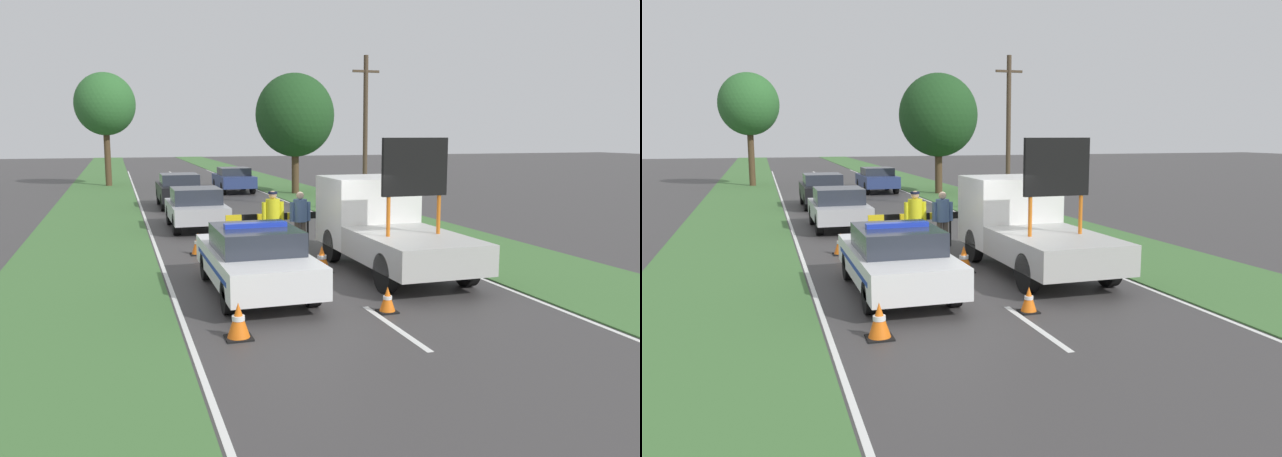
{
  "view_description": "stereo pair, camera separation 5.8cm",
  "coord_description": "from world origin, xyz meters",
  "views": [
    {
      "loc": [
        -4.58,
        -13.35,
        3.41
      ],
      "look_at": [
        0.12,
        1.02,
        1.1
      ],
      "focal_mm": 35.0,
      "sensor_mm": 36.0,
      "label": 1
    },
    {
      "loc": [
        -4.52,
        -13.36,
        3.41
      ],
      "look_at": [
        0.12,
        1.02,
        1.1
      ],
      "focal_mm": 35.0,
      "sensor_mm": 36.0,
      "label": 2
    }
  ],
  "objects": [
    {
      "name": "traffic_cone_behind_barrier",
      "position": [
        -2.46,
        4.27,
        0.31
      ],
      "size": [
        0.45,
        0.45,
        0.62
      ],
      "color": "black",
      "rests_on": "ground"
    },
    {
      "name": "lane_markings",
      "position": [
        0.0,
        13.81,
        0.0
      ],
      "size": [
        7.2,
        64.65,
        0.01
      ],
      "color": "silver",
      "rests_on": "ground"
    },
    {
      "name": "police_car",
      "position": [
        -1.82,
        -0.39,
        0.75
      ],
      "size": [
        1.91,
        4.87,
        1.54
      ],
      "rotation": [
        0.0,
        0.0,
        -0.02
      ],
      "color": "white",
      "rests_on": "ground"
    },
    {
      "name": "traffic_cone_near_police",
      "position": [
        -2.75,
        -3.36,
        0.31
      ],
      "size": [
        0.45,
        0.45,
        0.62
      ],
      "color": "black",
      "rests_on": "ground"
    },
    {
      "name": "queued_car_sedan_silver",
      "position": [
        -1.9,
        9.26,
        0.77
      ],
      "size": [
        1.88,
        4.21,
        1.48
      ],
      "rotation": [
        0.0,
        0.0,
        3.14
      ],
      "color": "#B2B2B7",
      "rests_on": "ground"
    },
    {
      "name": "queued_car_hatch_blue",
      "position": [
        1.93,
        22.79,
        0.77
      ],
      "size": [
        1.91,
        4.32,
        1.45
      ],
      "rotation": [
        0.0,
        0.0,
        3.14
      ],
      "color": "navy",
      "rests_on": "ground"
    },
    {
      "name": "work_truck",
      "position": [
        1.82,
        1.05,
        1.12
      ],
      "size": [
        2.23,
        5.62,
        3.32
      ],
      "rotation": [
        0.0,
        0.0,
        3.18
      ],
      "color": "white",
      "rests_on": "ground"
    },
    {
      "name": "utility_pole",
      "position": [
        5.76,
        11.97,
        3.47
      ],
      "size": [
        1.2,
        0.2,
        6.7
      ],
      "color": "#473828",
      "rests_on": "ground"
    },
    {
      "name": "traffic_cone_near_truck",
      "position": [
        0.26,
        -2.7,
        0.25
      ],
      "size": [
        0.36,
        0.36,
        0.51
      ],
      "color": "black",
      "rests_on": "ground"
    },
    {
      "name": "roadside_tree_near_right",
      "position": [
        -5.06,
        29.65,
        5.25
      ],
      "size": [
        3.81,
        3.81,
        7.28
      ],
      "color": "#4C3823",
      "rests_on": "ground"
    },
    {
      "name": "traffic_cone_centre_front",
      "position": [
        0.17,
        1.05,
        0.33
      ],
      "size": [
        0.48,
        0.48,
        0.66
      ],
      "color": "black",
      "rests_on": "ground"
    },
    {
      "name": "grass_verge_left",
      "position": [
        -5.54,
        20.0,
        0.01
      ],
      "size": [
        3.79,
        120.0,
        0.03
      ],
      "color": "#427038",
      "rests_on": "ground"
    },
    {
      "name": "road_barrier",
      "position": [
        -0.22,
        4.59,
        0.87
      ],
      "size": [
        2.78,
        0.08,
        1.05
      ],
      "rotation": [
        0.0,
        0.0,
        0.0
      ],
      "color": "black",
      "rests_on": "ground"
    },
    {
      "name": "grass_verge_right",
      "position": [
        5.54,
        20.0,
        0.01
      ],
      "size": [
        3.79,
        120.0,
        0.03
      ],
      "color": "#427038",
      "rests_on": "ground"
    },
    {
      "name": "queued_car_sedan_black",
      "position": [
        -1.81,
        16.28,
        0.83
      ],
      "size": [
        1.9,
        4.41,
        1.56
      ],
      "rotation": [
        0.0,
        0.0,
        3.14
      ],
      "color": "black",
      "rests_on": "ground"
    },
    {
      "name": "pedestrian_civilian",
      "position": [
        0.45,
        3.9,
        1.02
      ],
      "size": [
        0.63,
        0.4,
        1.75
      ],
      "rotation": [
        0.0,
        0.0,
        -0.34
      ],
      "color": "brown",
      "rests_on": "ground"
    },
    {
      "name": "police_officer",
      "position": [
        -0.38,
        3.81,
        1.07
      ],
      "size": [
        0.65,
        0.41,
        1.8
      ],
      "rotation": [
        0.0,
        0.0,
        2.88
      ],
      "color": "#191E38",
      "rests_on": "ground"
    },
    {
      "name": "roadside_tree_near_left",
      "position": [
        5.12,
        20.88,
        4.41
      ],
      "size": [
        4.43,
        4.43,
        6.75
      ],
      "color": "#4C3823",
      "rests_on": "ground"
    },
    {
      "name": "ground_plane",
      "position": [
        0.0,
        0.0,
        0.0
      ],
      "size": [
        160.0,
        160.0,
        0.0
      ],
      "primitive_type": "plane",
      "color": "#3D3A3A"
    }
  ]
}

